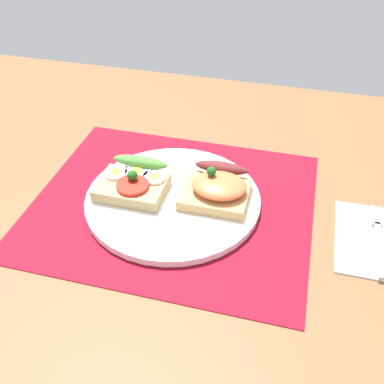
{
  "coord_description": "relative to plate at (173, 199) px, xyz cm",
  "views": [
    {
      "loc": [
        16.12,
        -50.28,
        44.87
      ],
      "look_at": [
        3.0,
        0.0,
        2.89
      ],
      "focal_mm": 42.29,
      "sensor_mm": 36.0,
      "label": 1
    }
  ],
  "objects": [
    {
      "name": "sandwich_salmon",
      "position": [
        6.5,
        1.56,
        2.4
      ],
      "size": [
        9.88,
        9.8,
        5.26
      ],
      "color": "tan",
      "rests_on": "plate"
    },
    {
      "name": "placemat",
      "position": [
        0.0,
        0.0,
        -0.69
      ],
      "size": [
        41.9,
        35.85,
        0.3
      ],
      "primitive_type": "cube",
      "color": "maroon",
      "rests_on": "ground_plane"
    },
    {
      "name": "sandwich_egg_tomato",
      "position": [
        -6.23,
        0.15,
        2.04
      ],
      "size": [
        10.16,
        9.14,
        4.13
      ],
      "color": "tan",
      "rests_on": "plate"
    },
    {
      "name": "ground_plane",
      "position": [
        0.0,
        0.0,
        -2.44
      ],
      "size": [
        120.0,
        90.0,
        3.2
      ],
      "primitive_type": "cube",
      "color": "brown"
    },
    {
      "name": "plate",
      "position": [
        0.0,
        0.0,
        0.0
      ],
      "size": [
        26.48,
        26.48,
        1.09
      ],
      "primitive_type": "cylinder",
      "color": "white",
      "rests_on": "placemat"
    },
    {
      "name": "fork",
      "position": [
        29.82,
        -0.55,
        -0.08
      ],
      "size": [
        1.62,
        14.27,
        0.32
      ],
      "color": "#B7B7BC",
      "rests_on": "napkin"
    },
    {
      "name": "napkin",
      "position": [
        30.5,
        -0.74,
        -0.54
      ],
      "size": [
        12.76,
        14.62,
        0.6
      ],
      "primitive_type": "cube",
      "color": "white",
      "rests_on": "ground_plane"
    }
  ]
}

